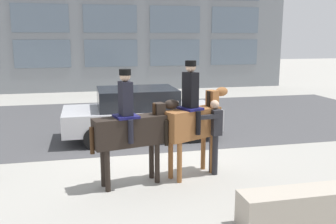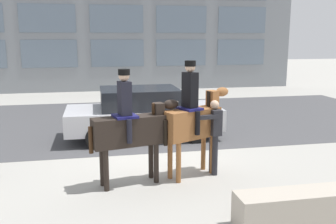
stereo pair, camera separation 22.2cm
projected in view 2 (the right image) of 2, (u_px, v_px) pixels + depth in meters
The scene contains 7 objects.
ground_plane at pixel (153, 160), 9.60m from camera, with size 80.00×80.00×0.00m, color #9E9B93.
road_surface at pixel (133, 120), 14.16m from camera, with size 21.41×8.50×0.01m.
mounted_horse_lead at pixel (130, 127), 7.79m from camera, with size 1.96×0.77×2.46m.
mounted_horse_companion at pixel (193, 119), 8.27m from camera, with size 1.72×1.02×2.60m.
pedestrian_bystander at pixel (213, 131), 8.42m from camera, with size 0.82×0.50×1.71m.
street_car_near_lane at pixel (142, 113), 11.58m from camera, with size 4.70×2.08×1.56m.
planter_ledge at pixel (305, 207), 6.26m from camera, with size 2.41×0.56×0.58m.
Camera 2 is at (-1.41, -9.07, 3.09)m, focal length 40.00 mm.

